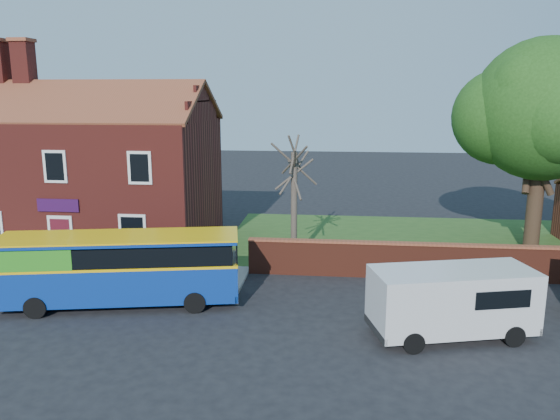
# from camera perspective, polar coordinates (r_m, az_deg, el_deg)

# --- Properties ---
(ground) EXTENTS (120.00, 120.00, 0.00)m
(ground) POSITION_cam_1_polar(r_m,az_deg,el_deg) (18.80, -12.97, -12.98)
(ground) COLOR black
(ground) RESTS_ON ground
(pavement) EXTENTS (18.00, 3.50, 0.12)m
(pavement) POSITION_cam_1_polar(r_m,az_deg,el_deg) (26.47, -23.43, -6.10)
(pavement) COLOR gray
(pavement) RESTS_ON ground
(kerb) EXTENTS (18.00, 0.15, 0.14)m
(kerb) POSITION_cam_1_polar(r_m,az_deg,el_deg) (25.05, -25.38, -7.27)
(kerb) COLOR slate
(kerb) RESTS_ON ground
(grass_strip) EXTENTS (26.00, 12.00, 0.04)m
(grass_strip) POSITION_cam_1_polar(r_m,az_deg,el_deg) (30.93, 19.26, -3.31)
(grass_strip) COLOR #426B28
(grass_strip) RESTS_ON ground
(shop_building) EXTENTS (12.30, 8.13, 10.50)m
(shop_building) POSITION_cam_1_polar(r_m,az_deg,el_deg) (30.72, -18.79, 3.10)
(shop_building) COLOR maroon
(shop_building) RESTS_ON ground
(boundary_wall) EXTENTS (22.00, 0.38, 1.60)m
(boundary_wall) POSITION_cam_1_polar(r_m,az_deg,el_deg) (25.14, 22.43, -5.15)
(boundary_wall) COLOR maroon
(boundary_wall) RESTS_ON ground
(bus) EXTENTS (9.11, 3.90, 2.70)m
(bus) POSITION_cam_1_polar(r_m,az_deg,el_deg) (21.47, -17.13, -5.61)
(bus) COLOR navy
(bus) RESTS_ON ground
(van_near) EXTENTS (5.59, 3.33, 2.30)m
(van_near) POSITION_cam_1_polar(r_m,az_deg,el_deg) (18.88, 17.59, -8.90)
(van_near) COLOR silver
(van_near) RESTS_ON ground
(large_tree) EXTENTS (8.64, 6.84, 10.54)m
(large_tree) POSITION_cam_1_polar(r_m,az_deg,el_deg) (29.64, 25.87, 9.02)
(large_tree) COLOR black
(large_tree) RESTS_ON ground
(bare_tree) EXTENTS (2.14, 2.55, 5.71)m
(bare_tree) POSITION_cam_1_polar(r_m,az_deg,el_deg) (25.52, 1.48, 0.92)
(bare_tree) COLOR #4C4238
(bare_tree) RESTS_ON ground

